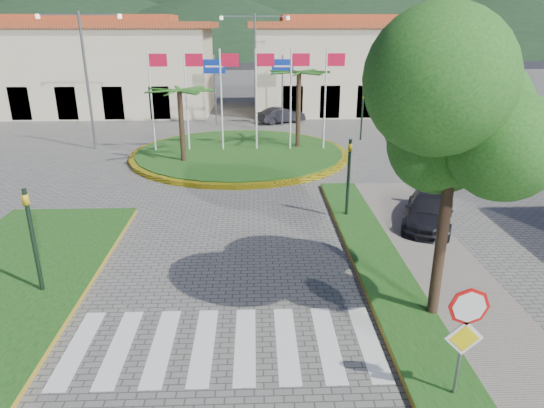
{
  "coord_description": "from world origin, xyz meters",
  "views": [
    {
      "loc": [
        0.89,
        -5.81,
        7.24
      ],
      "look_at": [
        1.39,
        8.0,
        2.13
      ],
      "focal_mm": 32.0,
      "sensor_mm": 36.0,
      "label": 1
    }
  ],
  "objects_px": {
    "roundabout_island": "(240,153)",
    "white_van": "(137,108)",
    "car_dark_a": "(159,106)",
    "car_dark_b": "(282,115)",
    "car_side_right": "(429,210)",
    "stop_sign": "(465,327)",
    "deciduous_tree": "(457,122)"
  },
  "relations": [
    {
      "from": "roundabout_island",
      "to": "white_van",
      "type": "xyz_separation_m",
      "value": [
        -9.02,
        13.75,
        0.45
      ]
    },
    {
      "from": "car_dark_a",
      "to": "roundabout_island",
      "type": "bearing_deg",
      "value": -162.62
    },
    {
      "from": "roundabout_island",
      "to": "car_dark_b",
      "type": "height_order",
      "value": "roundabout_island"
    },
    {
      "from": "white_van",
      "to": "car_side_right",
      "type": "xyz_separation_m",
      "value": [
        16.51,
        -24.58,
        -0.01
      ]
    },
    {
      "from": "stop_sign",
      "to": "car_dark_a",
      "type": "bearing_deg",
      "value": 109.51
    },
    {
      "from": "car_dark_b",
      "to": "car_side_right",
      "type": "distance_m",
      "value": 21.45
    },
    {
      "from": "stop_sign",
      "to": "car_dark_a",
      "type": "height_order",
      "value": "stop_sign"
    },
    {
      "from": "car_dark_b",
      "to": "car_side_right",
      "type": "height_order",
      "value": "car_side_right"
    },
    {
      "from": "deciduous_tree",
      "to": "car_dark_a",
      "type": "height_order",
      "value": "deciduous_tree"
    },
    {
      "from": "roundabout_island",
      "to": "car_dark_a",
      "type": "relative_size",
      "value": 3.32
    },
    {
      "from": "car_side_right",
      "to": "deciduous_tree",
      "type": "bearing_deg",
      "value": -85.53
    },
    {
      "from": "car_dark_a",
      "to": "car_dark_b",
      "type": "relative_size",
      "value": 1.04
    },
    {
      "from": "stop_sign",
      "to": "deciduous_tree",
      "type": "distance_m",
      "value": 4.59
    },
    {
      "from": "roundabout_island",
      "to": "stop_sign",
      "type": "relative_size",
      "value": 4.79
    },
    {
      "from": "stop_sign",
      "to": "deciduous_tree",
      "type": "xyz_separation_m",
      "value": [
        0.6,
        3.04,
        3.38
      ]
    },
    {
      "from": "stop_sign",
      "to": "car_dark_b",
      "type": "bearing_deg",
      "value": 93.56
    },
    {
      "from": "roundabout_island",
      "to": "stop_sign",
      "type": "height_order",
      "value": "roundabout_island"
    },
    {
      "from": "deciduous_tree",
      "to": "stop_sign",
      "type": "bearing_deg",
      "value": -101.18
    },
    {
      "from": "white_van",
      "to": "deciduous_tree",
      "type": "bearing_deg",
      "value": -134.35
    },
    {
      "from": "stop_sign",
      "to": "deciduous_tree",
      "type": "bearing_deg",
      "value": 78.82
    },
    {
      "from": "car_side_right",
      "to": "car_dark_b",
      "type": "bearing_deg",
      "value": 124.49
    },
    {
      "from": "deciduous_tree",
      "to": "car_dark_b",
      "type": "relative_size",
      "value": 1.85
    },
    {
      "from": "deciduous_tree",
      "to": "white_van",
      "type": "distance_m",
      "value": 34.31
    },
    {
      "from": "roundabout_island",
      "to": "white_van",
      "type": "distance_m",
      "value": 16.45
    },
    {
      "from": "car_dark_a",
      "to": "car_side_right",
      "type": "bearing_deg",
      "value": -159.11
    },
    {
      "from": "roundabout_island",
      "to": "deciduous_tree",
      "type": "height_order",
      "value": "deciduous_tree"
    },
    {
      "from": "roundabout_island",
      "to": "stop_sign",
      "type": "xyz_separation_m",
      "value": [
        4.9,
        -20.04,
        1.62
      ]
    },
    {
      "from": "deciduous_tree",
      "to": "car_side_right",
      "type": "xyz_separation_m",
      "value": [
        2.0,
        6.17,
        -4.56
      ]
    },
    {
      "from": "stop_sign",
      "to": "deciduous_tree",
      "type": "relative_size",
      "value": 0.39
    },
    {
      "from": "roundabout_island",
      "to": "car_dark_a",
      "type": "height_order",
      "value": "roundabout_island"
    },
    {
      "from": "deciduous_tree",
      "to": "roundabout_island",
      "type": "bearing_deg",
      "value": 107.91
    },
    {
      "from": "roundabout_island",
      "to": "car_dark_b",
      "type": "xyz_separation_m",
      "value": [
        3.02,
        10.14,
        0.43
      ]
    }
  ]
}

